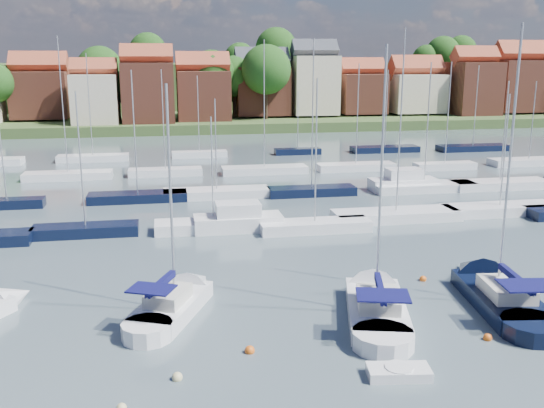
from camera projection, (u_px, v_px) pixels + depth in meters
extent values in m
plane|color=#43545B|center=(263.00, 180.00, 68.42)|extent=(260.00, 260.00, 0.00)
cube|color=white|center=(172.00, 310.00, 32.42)|extent=(4.79, 6.60, 1.20)
cone|color=white|center=(197.00, 284.00, 36.02)|extent=(3.52, 3.74, 2.54)
cylinder|color=white|center=(148.00, 334.00, 29.54)|extent=(3.35, 3.35, 1.20)
cube|color=beige|center=(168.00, 296.00, 31.80)|extent=(2.65, 3.04, 0.70)
cylinder|color=#B2B2B7|center=(171.00, 194.00, 31.35)|extent=(0.14, 0.14, 11.29)
cylinder|color=#B2B2B7|center=(161.00, 287.00, 30.80)|extent=(1.46, 3.14, 0.10)
cube|color=#0D0E44|center=(161.00, 284.00, 30.76)|extent=(1.57, 3.07, 0.35)
cube|color=#0D0E44|center=(151.00, 289.00, 29.69)|extent=(2.59, 2.27, 0.08)
cube|color=white|center=(376.00, 313.00, 32.05)|extent=(4.70, 7.64, 1.20)
cone|color=white|center=(370.00, 282.00, 36.36)|extent=(3.76, 4.11, 2.97)
cylinder|color=white|center=(383.00, 343.00, 28.60)|extent=(3.63, 3.63, 1.20)
cube|color=beige|center=(378.00, 299.00, 31.34)|extent=(2.77, 3.40, 0.70)
cylinder|color=#B2B2B7|center=(381.00, 177.00, 30.84)|extent=(0.14, 0.14, 13.19)
cylinder|color=#B2B2B7|center=(380.00, 291.00, 30.19)|extent=(1.11, 3.85, 0.10)
cube|color=#0D0E44|center=(380.00, 288.00, 30.15)|extent=(1.26, 3.71, 0.35)
cube|color=#0D0E44|center=(383.00, 295.00, 28.87)|extent=(2.89, 2.37, 0.08)
cube|color=black|center=(501.00, 302.00, 33.47)|extent=(4.15, 7.89, 1.20)
cone|color=black|center=(470.00, 273.00, 38.04)|extent=(3.61, 4.06, 3.14)
cylinder|color=black|center=(532.00, 332.00, 29.81)|extent=(3.54, 3.54, 1.20)
cube|color=beige|center=(506.00, 289.00, 32.74)|extent=(2.61, 3.41, 0.70)
cylinder|color=#B2B2B7|center=(510.00, 162.00, 32.16)|extent=(0.14, 0.14, 14.26)
cylinder|color=#B2B2B7|center=(516.00, 281.00, 31.52)|extent=(0.68, 4.16, 0.10)
cube|color=#0D0E44|center=(516.00, 279.00, 31.49)|extent=(0.85, 3.98, 0.35)
cube|color=#0D0E44|center=(528.00, 285.00, 30.13)|extent=(2.90, 2.23, 0.08)
cone|color=white|center=(12.00, 299.00, 33.92)|extent=(3.38, 3.48, 2.28)
cube|color=white|center=(399.00, 373.00, 26.00)|extent=(2.84, 1.62, 0.53)
cylinder|color=white|center=(399.00, 370.00, 25.97)|extent=(1.25, 1.25, 0.34)
sphere|color=beige|center=(177.00, 379.00, 25.85)|extent=(0.46, 0.46, 0.46)
sphere|color=#D85914|center=(250.00, 352.00, 28.22)|extent=(0.48, 0.48, 0.48)
sphere|color=#D85914|center=(487.00, 340.00, 29.50)|extent=(0.43, 0.43, 0.43)
sphere|color=#D85914|center=(423.00, 281.00, 37.35)|extent=(0.43, 0.43, 0.43)
cube|color=black|center=(86.00, 231.00, 46.77)|extent=(8.01, 2.24, 1.00)
cylinder|color=#B2B2B7|center=(80.00, 160.00, 45.46)|extent=(0.12, 0.12, 10.16)
cube|color=white|center=(213.00, 226.00, 48.14)|extent=(9.22, 2.58, 1.00)
cylinder|color=#B2B2B7|center=(212.00, 169.00, 47.06)|extent=(0.12, 0.12, 8.18)
cube|color=white|center=(315.00, 227.00, 47.98)|extent=(8.78, 2.46, 1.00)
cylinder|color=#B2B2B7|center=(316.00, 151.00, 46.56)|extent=(0.12, 0.12, 11.06)
cube|color=white|center=(396.00, 216.00, 51.25)|extent=(10.79, 3.02, 1.00)
cylinder|color=#B2B2B7|center=(401.00, 122.00, 49.39)|extent=(0.12, 0.12, 14.87)
cube|color=white|center=(499.00, 210.00, 53.27)|extent=(10.13, 2.84, 1.00)
cylinder|color=#B2B2B7|center=(505.00, 150.00, 52.03)|extent=(0.12, 0.12, 9.59)
cube|color=white|center=(238.00, 224.00, 48.25)|extent=(7.00, 2.60, 1.40)
cube|color=white|center=(238.00, 211.00, 47.99)|extent=(3.50, 2.20, 1.30)
cube|color=black|center=(7.00, 204.00, 55.37)|extent=(6.54, 1.83, 1.00)
cylinder|color=#B2B2B7|center=(1.00, 148.00, 54.16)|extent=(0.12, 0.12, 9.37)
cube|color=black|center=(138.00, 198.00, 58.00)|extent=(9.30, 2.60, 1.00)
cylinder|color=#B2B2B7|center=(134.00, 133.00, 56.54)|extent=(0.12, 0.12, 11.48)
cube|color=white|center=(217.00, 194.00, 59.67)|extent=(10.40, 2.91, 1.00)
cylinder|color=#B2B2B7|center=(216.00, 145.00, 58.52)|extent=(0.12, 0.12, 8.77)
cube|color=black|center=(311.00, 192.00, 60.59)|extent=(8.80, 2.46, 1.00)
cylinder|color=#B2B2B7|center=(313.00, 115.00, 58.79)|extent=(0.12, 0.12, 14.33)
cube|color=white|center=(424.00, 188.00, 62.53)|extent=(10.73, 3.00, 1.00)
cylinder|color=#B2B2B7|center=(428.00, 124.00, 60.99)|extent=(0.12, 0.12, 12.14)
cube|color=white|center=(500.00, 185.00, 63.79)|extent=(10.48, 2.93, 1.00)
cylinder|color=#B2B2B7|center=(505.00, 132.00, 62.47)|extent=(0.12, 0.12, 10.28)
cube|color=white|center=(403.00, 185.00, 62.96)|extent=(7.00, 2.60, 1.40)
cube|color=white|center=(404.00, 175.00, 62.70)|extent=(3.50, 2.20, 1.30)
cube|color=white|center=(68.00, 176.00, 68.63)|extent=(9.71, 2.72, 1.00)
cylinder|color=#B2B2B7|center=(63.00, 105.00, 66.77)|extent=(0.12, 0.12, 14.88)
cube|color=white|center=(165.00, 173.00, 70.78)|extent=(8.49, 2.38, 1.00)
cylinder|color=#B2B2B7|center=(163.00, 120.00, 69.34)|extent=(0.12, 0.12, 11.31)
cube|color=white|center=(264.00, 170.00, 72.08)|extent=(10.16, 2.85, 1.00)
cylinder|color=#B2B2B7|center=(264.00, 104.00, 70.26)|extent=(0.12, 0.12, 14.59)
cube|color=white|center=(356.00, 167.00, 74.15)|extent=(9.53, 2.67, 1.00)
cylinder|color=#B2B2B7|center=(358.00, 114.00, 72.64)|extent=(0.12, 0.12, 11.91)
cube|color=white|center=(445.00, 167.00, 74.71)|extent=(7.62, 2.13, 1.00)
cylinder|color=#B2B2B7|center=(448.00, 113.00, 73.17)|extent=(0.12, 0.12, 12.13)
cube|color=white|center=(528.00, 162.00, 77.82)|extent=(10.17, 2.85, 1.00)
cylinder|color=#B2B2B7|center=(533.00, 120.00, 76.57)|extent=(0.12, 0.12, 9.73)
cube|color=white|center=(93.00, 159.00, 80.69)|extent=(9.24, 2.59, 1.00)
cylinder|color=#B2B2B7|center=(89.00, 105.00, 79.03)|extent=(0.12, 0.12, 13.17)
cube|color=white|center=(199.00, 155.00, 83.84)|extent=(7.57, 2.12, 1.00)
cylinder|color=#B2B2B7|center=(198.00, 114.00, 82.53)|extent=(0.12, 0.12, 10.24)
cube|color=black|center=(298.00, 152.00, 86.41)|extent=(6.58, 1.84, 1.00)
cylinder|color=#B2B2B7|center=(298.00, 120.00, 85.35)|extent=(0.12, 0.12, 8.01)
cube|color=black|center=(385.00, 150.00, 88.59)|extent=(9.92, 2.78, 1.00)
cylinder|color=#B2B2B7|center=(386.00, 109.00, 87.19)|extent=(0.12, 0.12, 10.92)
cube|color=black|center=(473.00, 148.00, 89.89)|extent=(10.55, 2.95, 1.00)
cylinder|color=#B2B2B7|center=(476.00, 106.00, 88.42)|extent=(0.12, 0.12, 11.51)
cube|color=#374D26|center=(210.00, 115.00, 142.02)|extent=(200.00, 70.00, 3.00)
cube|color=#374D26|center=(202.00, 90.00, 164.84)|extent=(200.00, 60.00, 14.00)
cube|color=brown|center=(42.00, 95.00, 116.39)|extent=(10.37, 9.97, 8.73)
cube|color=#97422C|center=(39.00, 65.00, 115.07)|extent=(10.57, 5.13, 5.13)
cube|color=beige|center=(96.00, 99.00, 109.97)|extent=(8.09, 8.80, 8.96)
cube|color=#97422C|center=(94.00, 69.00, 108.69)|extent=(8.25, 4.00, 4.00)
cube|color=brown|center=(148.00, 93.00, 112.24)|extent=(9.36, 10.17, 10.97)
cube|color=#97422C|center=(146.00, 56.00, 110.69)|extent=(9.54, 4.63, 4.63)
cube|color=brown|center=(203.00, 96.00, 115.83)|extent=(9.90, 8.56, 9.42)
cube|color=#97422C|center=(203.00, 64.00, 114.45)|extent=(10.10, 4.90, 4.90)
cube|color=brown|center=(262.00, 91.00, 122.55)|extent=(10.59, 8.93, 9.49)
cube|color=#383A42|center=(262.00, 60.00, 121.14)|extent=(10.80, 5.24, 5.24)
cube|color=beige|center=(314.00, 85.00, 123.31)|extent=(9.01, 8.61, 11.65)
cube|color=#383A42|center=(314.00, 50.00, 121.69)|extent=(9.19, 4.46, 4.46)
cube|color=brown|center=(361.00, 93.00, 126.69)|extent=(9.10, 9.34, 8.00)
cube|color=#97422C|center=(362.00, 68.00, 125.49)|extent=(9.28, 4.50, 4.50)
cube|color=beige|center=(415.00, 93.00, 128.34)|extent=(10.86, 9.59, 7.88)
cube|color=#97422C|center=(416.00, 68.00, 127.10)|extent=(11.07, 5.37, 5.37)
cube|color=brown|center=(473.00, 89.00, 127.59)|extent=(9.18, 9.96, 10.97)
cube|color=#97422C|center=(475.00, 57.00, 126.04)|extent=(9.36, 4.54, 4.54)
cube|color=brown|center=(519.00, 86.00, 130.68)|extent=(11.39, 9.67, 10.76)
cube|color=#97422C|center=(522.00, 53.00, 129.09)|extent=(11.62, 5.64, 5.64)
cylinder|color=#382619|center=(441.00, 79.00, 148.43)|extent=(0.50, 0.50, 4.47)
sphere|color=#22581B|center=(443.00, 53.00, 147.01)|extent=(8.18, 8.18, 8.18)
cylinder|color=#382619|center=(235.00, 107.00, 121.63)|extent=(0.50, 0.50, 4.46)
sphere|color=#22581B|center=(234.00, 76.00, 120.21)|extent=(8.15, 8.15, 8.15)
cylinder|color=#382619|center=(276.00, 80.00, 139.52)|extent=(0.50, 0.50, 5.15)
sphere|color=#22581B|center=(276.00, 48.00, 137.88)|extent=(9.41, 9.41, 9.41)
cylinder|color=#382619|center=(149.00, 80.00, 137.07)|extent=(0.50, 0.50, 4.56)
sphere|color=#22581B|center=(148.00, 51.00, 135.62)|extent=(8.34, 8.34, 8.34)
cylinder|color=#382619|center=(102.00, 104.00, 125.87)|extent=(0.50, 0.50, 5.15)
sphere|color=#22581B|center=(100.00, 69.00, 124.23)|extent=(9.42, 9.42, 9.42)
cylinder|color=#382619|center=(25.00, 91.00, 124.60)|extent=(0.50, 0.50, 3.42)
sphere|color=#22581B|center=(22.00, 68.00, 123.51)|extent=(6.26, 6.26, 6.26)
cylinder|color=#382619|center=(277.00, 105.00, 131.88)|extent=(0.50, 0.50, 3.77)
sphere|color=#22581B|center=(277.00, 81.00, 130.68)|extent=(6.89, 6.89, 6.89)
cylinder|color=#382619|center=(266.00, 107.00, 117.73)|extent=(0.50, 0.50, 5.21)
sphere|color=#22581B|center=(266.00, 69.00, 116.07)|extent=(9.53, 9.53, 9.53)
cylinder|color=#382619|center=(488.00, 105.00, 137.30)|extent=(0.50, 0.50, 2.97)
sphere|color=#22581B|center=(489.00, 87.00, 136.36)|extent=(5.44, 5.44, 5.44)
cylinder|color=#382619|center=(213.00, 107.00, 118.71)|extent=(0.50, 0.50, 4.84)
sphere|color=#22581B|center=(212.00, 73.00, 117.17)|extent=(8.85, 8.85, 8.85)
cylinder|color=#382619|center=(425.00, 80.00, 148.01)|extent=(0.50, 0.50, 3.72)
sphere|color=#22581B|center=(426.00, 59.00, 146.83)|extent=(6.80, 6.80, 6.80)
cylinder|color=#382619|center=(472.00, 105.00, 128.65)|extent=(0.50, 0.50, 4.05)
sphere|color=#22581B|center=(474.00, 79.00, 127.37)|extent=(7.40, 7.40, 7.40)
cylinder|color=#382619|center=(240.00, 83.00, 137.87)|extent=(0.50, 0.50, 3.93)
sphere|color=#22581B|center=(240.00, 59.00, 136.62)|extent=(7.19, 7.19, 7.19)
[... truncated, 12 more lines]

